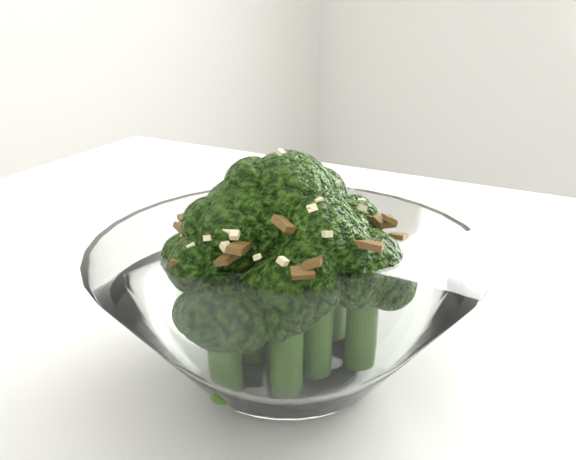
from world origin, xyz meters
TOP-DOWN VIEW (x-y plane):
  - broccoli_dish at (0.15, -0.06)m, footprint 0.25×0.25m

SIDE VIEW (x-z plane):
  - broccoli_dish at x=0.15m, z-range 0.73..0.89m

